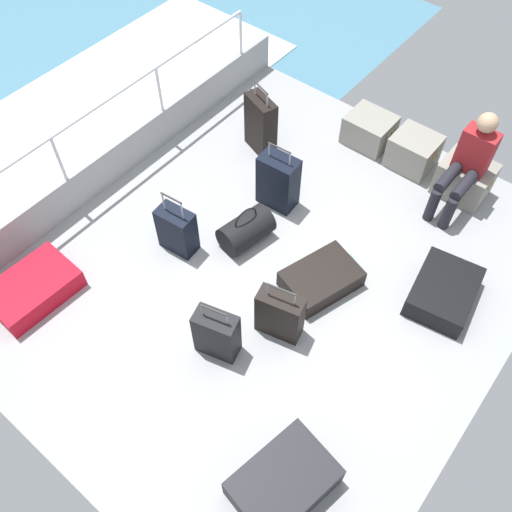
# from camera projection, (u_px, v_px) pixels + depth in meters

# --- Properties ---
(ground_plane) EXTENTS (4.40, 5.20, 0.06)m
(ground_plane) POSITION_uv_depth(u_px,v_px,m) (275.00, 272.00, 5.53)
(ground_plane) COLOR #939699
(gunwale_port) EXTENTS (0.06, 5.20, 0.45)m
(gunwale_port) POSITION_uv_depth(u_px,v_px,m) (121.00, 158.00, 6.12)
(gunwale_port) COLOR #939699
(gunwale_port) RESTS_ON ground_plane
(railing_port) EXTENTS (0.04, 4.20, 1.02)m
(railing_port) POSITION_uv_depth(u_px,v_px,m) (111.00, 118.00, 5.67)
(railing_port) COLOR silver
(railing_port) RESTS_ON ground_plane
(sea_wake) EXTENTS (12.00, 12.00, 0.01)m
(sea_wake) POSITION_uv_depth(u_px,v_px,m) (54.00, 141.00, 7.11)
(sea_wake) COLOR teal
(sea_wake) RESTS_ON ground_plane
(cargo_crate_0) EXTENTS (0.55, 0.45, 0.36)m
(cargo_crate_0) POSITION_uv_depth(u_px,v_px,m) (369.00, 130.00, 6.46)
(cargo_crate_0) COLOR gray
(cargo_crate_0) RESTS_ON ground_plane
(cargo_crate_1) EXTENTS (0.53, 0.45, 0.39)m
(cargo_crate_1) POSITION_uv_depth(u_px,v_px,m) (413.00, 151.00, 6.23)
(cargo_crate_1) COLOR gray
(cargo_crate_1) RESTS_ON ground_plane
(cargo_crate_2) EXTENTS (0.57, 0.44, 0.41)m
(cargo_crate_2) POSITION_uv_depth(u_px,v_px,m) (464.00, 179.00, 5.96)
(cargo_crate_2) COLOR gray
(cargo_crate_2) RESTS_ON ground_plane
(passenger_seated) EXTENTS (0.34, 0.66, 1.11)m
(passenger_seated) POSITION_uv_depth(u_px,v_px,m) (468.00, 163.00, 5.56)
(passenger_seated) COLOR maroon
(passenger_seated) RESTS_ON ground_plane
(suitcase_0) EXTENTS (0.42, 0.29, 0.68)m
(suitcase_0) POSITION_uv_depth(u_px,v_px,m) (217.00, 334.00, 4.79)
(suitcase_0) COLOR black
(suitcase_0) RESTS_ON ground_plane
(suitcase_1) EXTENTS (0.45, 0.31, 0.86)m
(suitcase_1) POSITION_uv_depth(u_px,v_px,m) (261.00, 125.00, 6.26)
(suitcase_1) COLOR black
(suitcase_1) RESTS_ON ground_plane
(suitcase_2) EXTENTS (0.39, 0.25, 0.74)m
(suitcase_2) POSITION_uv_depth(u_px,v_px,m) (177.00, 230.00, 5.47)
(suitcase_2) COLOR black
(suitcase_2) RESTS_ON ground_plane
(suitcase_3) EXTENTS (0.42, 0.28, 0.79)m
(suitcase_3) POSITION_uv_depth(u_px,v_px,m) (278.00, 181.00, 5.79)
(suitcase_3) COLOR black
(suitcase_3) RESTS_ON ground_plane
(suitcase_4) EXTENTS (0.67, 0.85, 0.27)m
(suitcase_4) POSITION_uv_depth(u_px,v_px,m) (284.00, 482.00, 4.19)
(suitcase_4) COLOR black
(suitcase_4) RESTS_ON ground_plane
(suitcase_5) EXTENTS (0.45, 0.28, 0.69)m
(suitcase_5) POSITION_uv_depth(u_px,v_px,m) (280.00, 315.00, 4.90)
(suitcase_5) COLOR black
(suitcase_5) RESTS_ON ground_plane
(suitcase_6) EXTENTS (0.66, 0.81, 0.23)m
(suitcase_6) POSITION_uv_depth(u_px,v_px,m) (444.00, 292.00, 5.22)
(suitcase_6) COLOR black
(suitcase_6) RESTS_ON ground_plane
(suitcase_7) EXTENTS (0.59, 0.84, 0.21)m
(suitcase_7) POSITION_uv_depth(u_px,v_px,m) (33.00, 288.00, 5.25)
(suitcase_7) COLOR #B70C1E
(suitcase_7) RESTS_ON ground_plane
(suitcase_8) EXTENTS (0.68, 0.82, 0.20)m
(suitcase_8) POSITION_uv_depth(u_px,v_px,m) (321.00, 279.00, 5.32)
(suitcase_8) COLOR black
(suitcase_8) RESTS_ON ground_plane
(duffel_bag) EXTENTS (0.42, 0.59, 0.47)m
(duffel_bag) POSITION_uv_depth(u_px,v_px,m) (246.00, 230.00, 5.60)
(duffel_bag) COLOR black
(duffel_bag) RESTS_ON ground_plane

